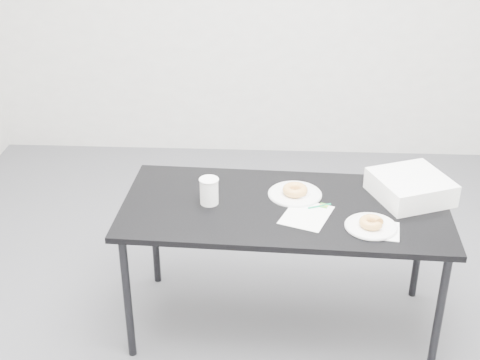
{
  "coord_description": "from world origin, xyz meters",
  "views": [
    {
      "loc": [
        0.12,
        -2.81,
        2.25
      ],
      "look_at": [
        -0.02,
        0.02,
        0.77
      ],
      "focal_mm": 50.0,
      "sensor_mm": 36.0,
      "label": 1
    }
  ],
  "objects_px": {
    "plate_far": "(295,194)",
    "bakery_box": "(411,187)",
    "table": "(285,215)",
    "scorecard": "(306,215)",
    "plate_near": "(371,226)",
    "coffee_cup": "(209,191)",
    "donut_near": "(371,222)",
    "donut_far": "(295,190)",
    "pen": "(319,206)"
  },
  "relations": [
    {
      "from": "plate_far",
      "to": "bakery_box",
      "type": "height_order",
      "value": "bakery_box"
    },
    {
      "from": "table",
      "to": "scorecard",
      "type": "distance_m",
      "value": 0.14
    },
    {
      "from": "table",
      "to": "plate_near",
      "type": "xyz_separation_m",
      "value": [
        0.38,
        -0.18,
        0.06
      ]
    },
    {
      "from": "scorecard",
      "to": "bakery_box",
      "type": "xyz_separation_m",
      "value": [
        0.5,
        0.2,
        0.05
      ]
    },
    {
      "from": "table",
      "to": "plate_near",
      "type": "bearing_deg",
      "value": -22.61
    },
    {
      "from": "table",
      "to": "coffee_cup",
      "type": "distance_m",
      "value": 0.37
    },
    {
      "from": "plate_near",
      "to": "bakery_box",
      "type": "relative_size",
      "value": 0.72
    },
    {
      "from": "donut_near",
      "to": "bakery_box",
      "type": "distance_m",
      "value": 0.36
    },
    {
      "from": "table",
      "to": "plate_far",
      "type": "height_order",
      "value": "plate_far"
    },
    {
      "from": "donut_far",
      "to": "scorecard",
      "type": "bearing_deg",
      "value": -75.62
    },
    {
      "from": "scorecard",
      "to": "coffee_cup",
      "type": "distance_m",
      "value": 0.47
    },
    {
      "from": "bakery_box",
      "to": "donut_far",
      "type": "bearing_deg",
      "value": 158.9
    },
    {
      "from": "donut_near",
      "to": "bakery_box",
      "type": "xyz_separation_m",
      "value": [
        0.22,
        0.29,
        0.03
      ]
    },
    {
      "from": "plate_near",
      "to": "plate_far",
      "type": "height_order",
      "value": "plate_near"
    },
    {
      "from": "donut_far",
      "to": "pen",
      "type": "bearing_deg",
      "value": -45.13
    },
    {
      "from": "scorecard",
      "to": "donut_near",
      "type": "bearing_deg",
      "value": 2.6
    },
    {
      "from": "pen",
      "to": "plate_near",
      "type": "bearing_deg",
      "value": -60.12
    },
    {
      "from": "pen",
      "to": "bakery_box",
      "type": "distance_m",
      "value": 0.45
    },
    {
      "from": "scorecard",
      "to": "plate_near",
      "type": "distance_m",
      "value": 0.3
    },
    {
      "from": "plate_near",
      "to": "donut_near",
      "type": "xyz_separation_m",
      "value": [
        0.0,
        0.0,
        0.02
      ]
    },
    {
      "from": "donut_far",
      "to": "coffee_cup",
      "type": "distance_m",
      "value": 0.42
    },
    {
      "from": "pen",
      "to": "plate_near",
      "type": "xyz_separation_m",
      "value": [
        0.22,
        -0.17,
        0.0
      ]
    },
    {
      "from": "plate_far",
      "to": "coffee_cup",
      "type": "xyz_separation_m",
      "value": [
        -0.4,
        -0.1,
        0.06
      ]
    },
    {
      "from": "donut_near",
      "to": "donut_far",
      "type": "distance_m",
      "value": 0.43
    },
    {
      "from": "table",
      "to": "donut_near",
      "type": "distance_m",
      "value": 0.43
    },
    {
      "from": "scorecard",
      "to": "table",
      "type": "bearing_deg",
      "value": 160.29
    },
    {
      "from": "donut_far",
      "to": "bakery_box",
      "type": "xyz_separation_m",
      "value": [
        0.55,
        0.01,
        0.03
      ]
    },
    {
      "from": "coffee_cup",
      "to": "bakery_box",
      "type": "bearing_deg",
      "value": 6.58
    },
    {
      "from": "donut_far",
      "to": "bakery_box",
      "type": "height_order",
      "value": "bakery_box"
    },
    {
      "from": "table",
      "to": "donut_near",
      "type": "relative_size",
      "value": 14.28
    },
    {
      "from": "table",
      "to": "coffee_cup",
      "type": "height_order",
      "value": "coffee_cup"
    },
    {
      "from": "coffee_cup",
      "to": "donut_near",
      "type": "bearing_deg",
      "value": -13.87
    },
    {
      "from": "plate_far",
      "to": "coffee_cup",
      "type": "relative_size",
      "value": 2.0
    },
    {
      "from": "scorecard",
      "to": "pen",
      "type": "bearing_deg",
      "value": 71.64
    },
    {
      "from": "plate_near",
      "to": "pen",
      "type": "bearing_deg",
      "value": 141.92
    },
    {
      "from": "plate_near",
      "to": "coffee_cup",
      "type": "bearing_deg",
      "value": 166.13
    },
    {
      "from": "donut_far",
      "to": "coffee_cup",
      "type": "relative_size",
      "value": 0.94
    },
    {
      "from": "table",
      "to": "pen",
      "type": "bearing_deg",
      "value": 0.16
    },
    {
      "from": "table",
      "to": "pen",
      "type": "height_order",
      "value": "pen"
    },
    {
      "from": "donut_far",
      "to": "coffee_cup",
      "type": "bearing_deg",
      "value": -165.83
    },
    {
      "from": "table",
      "to": "plate_far",
      "type": "distance_m",
      "value": 0.13
    },
    {
      "from": "scorecard",
      "to": "plate_far",
      "type": "relative_size",
      "value": 0.96
    },
    {
      "from": "donut_near",
      "to": "table",
      "type": "bearing_deg",
      "value": 154.94
    },
    {
      "from": "scorecard",
      "to": "plate_far",
      "type": "distance_m",
      "value": 0.2
    },
    {
      "from": "table",
      "to": "pen",
      "type": "distance_m",
      "value": 0.17
    },
    {
      "from": "plate_near",
      "to": "donut_far",
      "type": "height_order",
      "value": "donut_far"
    },
    {
      "from": "pen",
      "to": "coffee_cup",
      "type": "distance_m",
      "value": 0.52
    },
    {
      "from": "scorecard",
      "to": "coffee_cup",
      "type": "xyz_separation_m",
      "value": [
        -0.45,
        0.09,
        0.06
      ]
    },
    {
      "from": "pen",
      "to": "donut_near",
      "type": "relative_size",
      "value": 1.06
    },
    {
      "from": "plate_far",
      "to": "table",
      "type": "bearing_deg",
      "value": -114.69
    }
  ]
}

